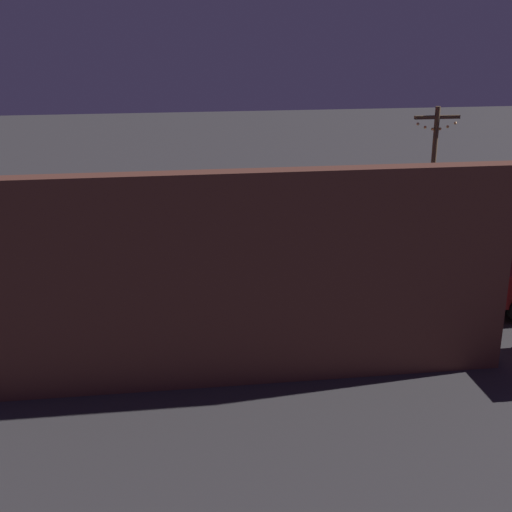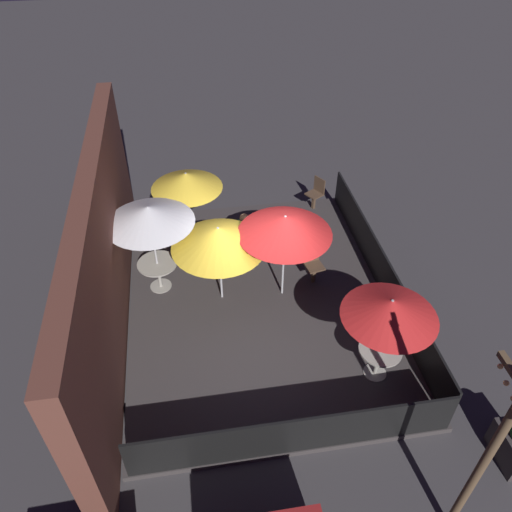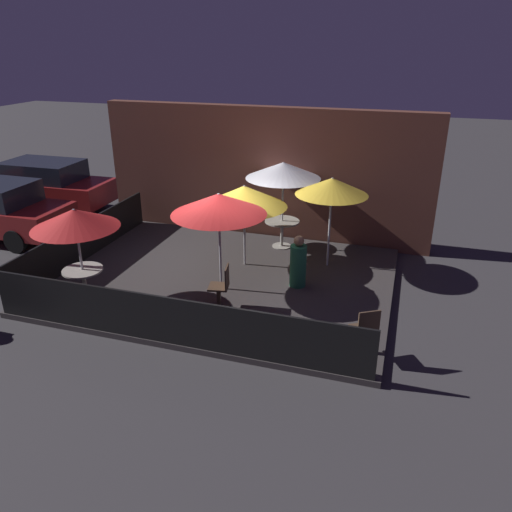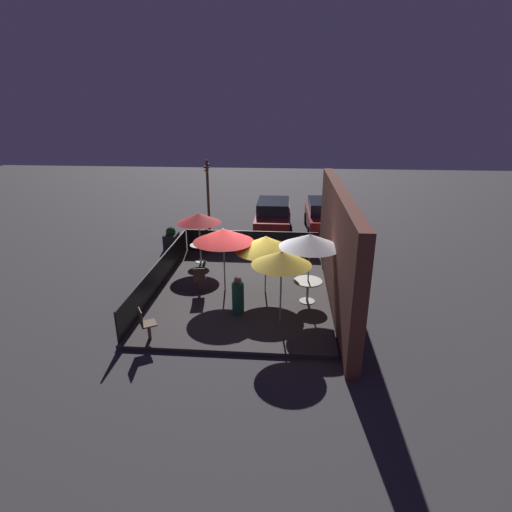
{
  "view_description": "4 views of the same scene",
  "coord_description": "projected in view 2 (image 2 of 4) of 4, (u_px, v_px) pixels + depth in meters",
  "views": [
    {
      "loc": [
        1.16,
        13.89,
        6.03
      ],
      "look_at": [
        -0.73,
        0.08,
        1.15
      ],
      "focal_mm": 50.0,
      "sensor_mm": 36.0,
      "label": 1
    },
    {
      "loc": [
        -8.07,
        1.35,
        8.33
      ],
      "look_at": [
        0.5,
        -0.01,
        1.0
      ],
      "focal_mm": 35.0,
      "sensor_mm": 36.0,
      "label": 2
    },
    {
      "loc": [
        3.84,
        -9.84,
        5.26
      ],
      "look_at": [
        0.94,
        -0.55,
        1.01
      ],
      "focal_mm": 35.0,
      "sensor_mm": 36.0,
      "label": 3
    },
    {
      "loc": [
        12.56,
        1.52,
        6.07
      ],
      "look_at": [
        -0.32,
        0.47,
        1.23
      ],
      "focal_mm": 28.0,
      "sensor_mm": 36.0,
      "label": 4
    }
  ],
  "objects": [
    {
      "name": "fence_side_left",
      "position": [
        295.0,
        436.0,
        8.4
      ],
      "size": [
        0.05,
        5.67,
        0.95
      ],
      "color": "black",
      "rests_on": "patio_deck"
    },
    {
      "name": "dining_table_0",
      "position": [
        379.0,
        354.0,
        9.58
      ],
      "size": [
        0.83,
        0.83,
        0.74
      ],
      "color": "#9E998E",
      "rests_on": "patio_deck"
    },
    {
      "name": "dining_table_1",
      "position": [
        158.0,
        268.0,
        11.5
      ],
      "size": [
        0.92,
        0.92,
        0.73
      ],
      "color": "#9E998E",
      "rests_on": "patio_deck"
    },
    {
      "name": "patio_chair_0",
      "position": [
        316.0,
        192.0,
        14.07
      ],
      "size": [
        0.55,
        0.55,
        0.93
      ],
      "rotation": [
        0.0,
        0.0,
        2.11
      ],
      "color": "#4C3828",
      "rests_on": "patio_deck"
    },
    {
      "name": "fence_front",
      "position": [
        382.0,
        271.0,
        11.59
      ],
      "size": [
        7.43,
        0.05,
        0.95
      ],
      "color": "black",
      "rests_on": "patio_deck"
    },
    {
      "name": "ground_plane",
      "position": [
        259.0,
        303.0,
        11.62
      ],
      "size": [
        60.0,
        60.0,
        0.0
      ],
      "primitive_type": "plane",
      "color": "#383538"
    },
    {
      "name": "building_wall",
      "position": [
        105.0,
        257.0,
        10.07
      ],
      "size": [
        9.23,
        0.36,
        3.64
      ],
      "color": "brown",
      "rests_on": "ground_plane"
    },
    {
      "name": "patio_umbrella_3",
      "position": [
        218.0,
        237.0,
        10.48
      ],
      "size": [
        2.05,
        2.05,
        2.0
      ],
      "color": "#B2B2B7",
      "rests_on": "patio_deck"
    },
    {
      "name": "patio_umbrella_1",
      "position": [
        149.0,
        215.0,
        10.53
      ],
      "size": [
        1.92,
        1.92,
        2.29
      ],
      "color": "#B2B2B7",
      "rests_on": "patio_deck"
    },
    {
      "name": "patio_deck",
      "position": [
        259.0,
        301.0,
        11.58
      ],
      "size": [
        7.63,
        5.87,
        0.12
      ],
      "color": "#383333",
      "rests_on": "ground_plane"
    },
    {
      "name": "light_post",
      "position": [
        487.0,
        457.0,
        6.48
      ],
      "size": [
        1.1,
        0.12,
        3.85
      ],
      "color": "brown",
      "rests_on": "ground_plane"
    },
    {
      "name": "patio_umbrella_2",
      "position": [
        186.0,
        181.0,
        11.73
      ],
      "size": [
        1.71,
        1.71,
        2.21
      ],
      "color": "#B2B2B7",
      "rests_on": "patio_deck"
    },
    {
      "name": "patio_chair_1",
      "position": [
        313.0,
        263.0,
        11.72
      ],
      "size": [
        0.47,
        0.47,
        0.94
      ],
      "rotation": [
        0.0,
        0.0,
        -2.94
      ],
      "color": "#4C3828",
      "rests_on": "patio_deck"
    },
    {
      "name": "patio_umbrella_0",
      "position": [
        391.0,
        309.0,
        8.76
      ],
      "size": [
        1.75,
        1.75,
        2.05
      ],
      "color": "#B2B2B7",
      "rests_on": "patio_deck"
    },
    {
      "name": "patio_umbrella_4",
      "position": [
        285.0,
        225.0,
        10.44
      ],
      "size": [
        2.03,
        2.03,
        2.2
      ],
      "color": "#B2B2B7",
      "rests_on": "patio_deck"
    },
    {
      "name": "patron_0",
      "position": [
        244.0,
        236.0,
        12.49
      ],
      "size": [
        0.45,
        0.45,
        1.2
      ],
      "rotation": [
        0.0,
        0.0,
        1.85
      ],
      "color": "#236642",
      "rests_on": "patio_deck"
    }
  ]
}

